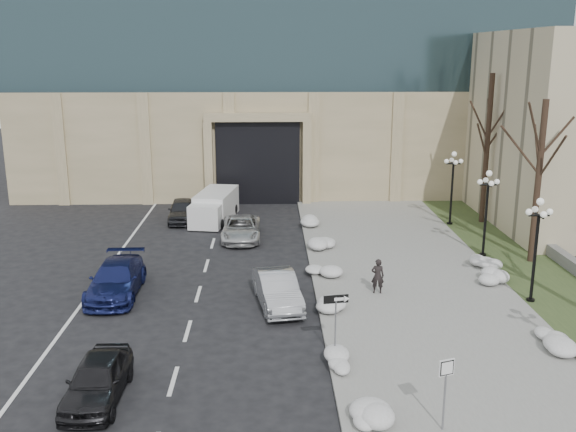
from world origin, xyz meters
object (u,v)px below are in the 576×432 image
one_way_sign (340,307)px  lamppost_b (537,236)px  keep_sign (446,380)px  car_c (116,279)px  box_truck (214,207)px  lamppost_c (487,202)px  car_d (241,228)px  lamppost_d (453,178)px  car_a (97,379)px  car_b (277,290)px  pedestrian (378,276)px  car_e (182,210)px

one_way_sign → lamppost_b: bearing=21.3°
keep_sign → car_c: bearing=117.5°
box_truck → lamppost_c: (15.10, -8.23, 2.18)m
car_d → lamppost_d: 13.66m
car_a → box_truck: bearing=85.8°
car_b → one_way_sign: bearing=-77.4°
car_b → lamppost_c: size_ratio=0.95×
car_b → lamppost_c: (11.19, 6.48, 2.33)m
one_way_sign → keep_sign: 5.26m
car_c → lamppost_c: lamppost_c is taller
lamppost_c → car_a: bearing=-140.3°
lamppost_c → keep_sign: bearing=-111.8°
keep_sign → lamppost_c: 17.59m
car_d → pedestrian: size_ratio=2.95×
car_e → keep_sign: (10.68, -24.42, 1.00)m
one_way_sign → keep_sign: size_ratio=1.07×
car_b → one_way_sign: one_way_sign is taller
car_d → pedestrian: (6.55, -9.21, 0.27)m
car_a → lamppost_c: 22.22m
pedestrian → lamppost_c: (6.63, 5.39, 2.14)m
pedestrian → lamppost_d: bearing=-113.3°
one_way_sign → lamppost_c: bearing=43.8°
lamppost_b → lamppost_d: size_ratio=1.00×
car_c → pedestrian: size_ratio=3.23×
car_d → lamppost_d: lamppost_d is taller
lamppost_d → car_c: bearing=-148.1°
car_b → lamppost_b: (11.19, -0.02, 2.33)m
car_c → car_a: bearing=-81.9°
car_b → car_e: (-6.01, 14.62, -0.02)m
car_d → car_e: size_ratio=1.12×
keep_sign → lamppost_b: lamppost_b is taller
keep_sign → lamppost_b: bearing=37.1°
car_b → car_e: size_ratio=1.06×
lamppost_b → lamppost_d: (0.00, 13.00, 0.00)m
car_d → keep_sign: size_ratio=2.04×
car_b → lamppost_c: 13.13m
pedestrian → lamppost_d: 13.78m
car_a → car_b: bearing=53.3°
car_d → lamppost_b: 16.91m
pedestrian → lamppost_b: size_ratio=0.34×
lamppost_d → lamppost_b: bearing=-90.0°
pedestrian → car_c: bearing=3.9°
car_d → lamppost_d: bearing=11.0°
car_d → lamppost_c: lamppost_c is taller
car_a → car_d: car_a is taller
lamppost_c → car_d: bearing=163.8°
car_b → pedestrian: bearing=3.7°
car_a → lamppost_b: bearing=24.7°
car_d → one_way_sign: size_ratio=1.90×
lamppost_c → one_way_sign: bearing=-127.8°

